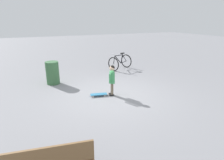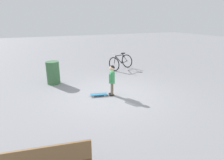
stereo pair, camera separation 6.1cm
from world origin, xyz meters
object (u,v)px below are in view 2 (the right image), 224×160
(child_person, at_px, (112,77))
(skateboard, at_px, (99,94))
(bicycle_mid, at_px, (121,62))
(trash_bin, at_px, (53,73))

(child_person, bearing_deg, skateboard, 164.92)
(child_person, bearing_deg, bicycle_mid, 58.06)
(child_person, xyz_separation_m, bicycle_mid, (1.91, 3.06, -0.28))
(child_person, height_order, trash_bin, child_person)
(child_person, relative_size, skateboard, 1.79)
(child_person, relative_size, trash_bin, 1.17)
(bicycle_mid, distance_m, trash_bin, 3.66)
(bicycle_mid, bearing_deg, skateboard, -128.66)
(skateboard, xyz_separation_m, bicycle_mid, (2.35, 2.94, 0.32))
(skateboard, bearing_deg, trash_bin, 120.56)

